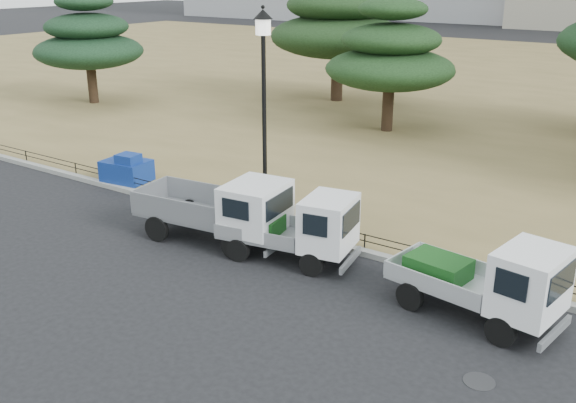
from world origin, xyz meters
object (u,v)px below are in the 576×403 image
Objects in this scene: truck_kei_rear at (487,280)px; street_lamp at (264,83)px; truck_large at (220,207)px; truck_kei_front at (297,228)px; tarp_pile at (127,169)px.

street_lamp is at bearing 174.83° from truck_kei_rear.
truck_kei_front is (2.45, 0.19, -0.13)m from truck_large.
truck_kei_rear is at bearing -6.64° from truck_large.
truck_large is 7.53m from truck_kei_rear.
truck_large is 2.63× the size of tarp_pile.
truck_kei_front is 4.29m from street_lamp.
truck_kei_rear is (5.07, -0.25, 0.03)m from truck_kei_front.
truck_kei_front is 0.96× the size of truck_kei_rear.
truck_kei_front is at bearing -35.86° from street_lamp.
truck_large is 3.68m from street_lamp.
street_lamp is 7.31m from tarp_pile.
street_lamp is at bearing -2.67° from tarp_pile.
truck_kei_rear is (7.52, -0.06, -0.10)m from truck_large.
street_lamp reaches higher than truck_large.
truck_kei_rear is at bearing -8.89° from tarp_pile.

